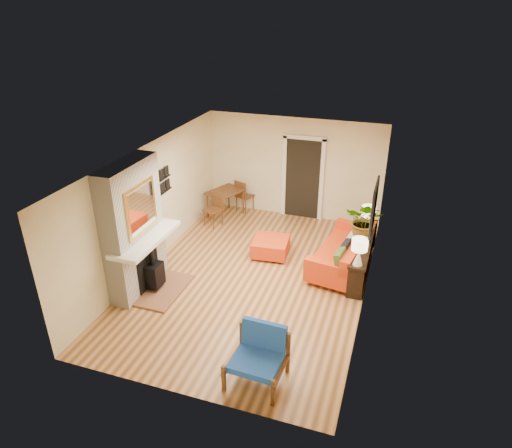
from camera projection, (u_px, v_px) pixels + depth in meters
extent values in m
plane|color=tan|center=(253.00, 278.00, 9.43)|extent=(6.50, 6.50, 0.00)
plane|color=white|center=(253.00, 157.00, 8.27)|extent=(6.50, 6.50, 0.00)
plane|color=#FAF1C4|center=(294.00, 168.00, 11.61)|extent=(4.50, 0.00, 4.50)
plane|color=#FAF1C4|center=(174.00, 323.00, 6.09)|extent=(4.50, 0.00, 4.50)
plane|color=#FAF1C4|center=(151.00, 206.00, 9.49)|extent=(0.00, 6.50, 6.50)
plane|color=#FAF1C4|center=(371.00, 239.00, 8.21)|extent=(0.00, 6.50, 6.50)
cube|color=black|center=(303.00, 179.00, 11.62)|extent=(0.88, 0.06, 2.10)
cube|color=white|center=(284.00, 177.00, 11.75)|extent=(0.10, 0.08, 2.18)
cube|color=white|center=(322.00, 181.00, 11.48)|extent=(0.10, 0.08, 2.18)
cube|color=white|center=(305.00, 137.00, 11.13)|extent=(1.08, 0.08, 0.10)
cube|color=black|center=(374.00, 207.00, 8.36)|extent=(0.04, 0.85, 0.95)
cube|color=slate|center=(373.00, 207.00, 8.36)|extent=(0.01, 0.70, 0.80)
cube|color=black|center=(160.00, 195.00, 9.72)|extent=(0.06, 0.95, 0.02)
cube|color=black|center=(159.00, 182.00, 9.59)|extent=(0.06, 0.95, 0.02)
cube|color=white|center=(130.00, 201.00, 8.33)|extent=(0.42, 1.50, 1.48)
cube|color=white|center=(138.00, 262.00, 8.91)|extent=(0.42, 1.50, 1.12)
cube|color=white|center=(146.00, 239.00, 8.59)|extent=(0.60, 1.68, 0.08)
cube|color=black|center=(148.00, 269.00, 8.90)|extent=(0.03, 0.72, 0.78)
cube|color=brown|center=(163.00, 290.00, 9.01)|extent=(0.75, 1.30, 0.04)
cube|color=black|center=(154.00, 275.00, 8.92)|extent=(0.30, 0.36, 0.48)
cylinder|color=black|center=(151.00, 255.00, 8.72)|extent=(0.10, 0.10, 0.40)
cube|color=gold|center=(141.00, 208.00, 8.32)|extent=(0.04, 0.95, 0.95)
cube|color=silver|center=(142.00, 208.00, 8.31)|extent=(0.01, 0.82, 0.82)
cylinder|color=silver|center=(309.00, 281.00, 9.22)|extent=(0.05, 0.05, 0.10)
cylinder|color=silver|center=(343.00, 291.00, 8.93)|extent=(0.05, 0.05, 0.10)
cylinder|color=silver|center=(339.00, 242.00, 10.71)|extent=(0.05, 0.05, 0.10)
cylinder|color=silver|center=(369.00, 249.00, 10.42)|extent=(0.05, 0.05, 0.10)
cube|color=#F44617|center=(342.00, 256.00, 9.73)|extent=(1.23, 2.24, 0.30)
cube|color=#F44617|center=(359.00, 246.00, 9.44)|extent=(0.53, 2.13, 0.35)
cube|color=#F44617|center=(327.00, 267.00, 8.85)|extent=(0.93, 0.32, 0.20)
cube|color=#F44617|center=(356.00, 227.00, 10.39)|extent=(0.93, 0.32, 0.20)
cube|color=#405625|center=(341.00, 261.00, 8.83)|extent=(0.26, 0.43, 0.42)
cube|color=black|center=(347.00, 251.00, 9.15)|extent=(0.26, 0.43, 0.42)
cube|color=#AFADA9|center=(353.00, 243.00, 9.47)|extent=(0.26, 0.43, 0.42)
cube|color=maroon|center=(358.00, 236.00, 9.76)|extent=(0.26, 0.43, 0.42)
cube|color=black|center=(363.00, 228.00, 10.08)|extent=(0.26, 0.43, 0.42)
cylinder|color=silver|center=(254.00, 259.00, 10.05)|extent=(0.04, 0.04, 0.06)
cylinder|color=silver|center=(282.00, 262.00, 9.92)|extent=(0.04, 0.04, 0.06)
cylinder|color=silver|center=(260.00, 246.00, 10.59)|extent=(0.04, 0.04, 0.06)
cylinder|color=silver|center=(286.00, 248.00, 10.47)|extent=(0.04, 0.04, 0.06)
cube|color=#F44617|center=(271.00, 246.00, 10.17)|extent=(0.84, 0.84, 0.33)
cube|color=brown|center=(233.00, 358.00, 6.89)|extent=(0.08, 0.79, 0.05)
cube|color=brown|center=(224.00, 378.00, 6.63)|extent=(0.05, 0.05, 0.47)
cube|color=brown|center=(242.00, 341.00, 7.16)|extent=(0.05, 0.05, 0.74)
cube|color=brown|center=(281.00, 371.00, 6.65)|extent=(0.08, 0.79, 0.05)
cube|color=brown|center=(273.00, 393.00, 6.39)|extent=(0.05, 0.05, 0.47)
cube|color=brown|center=(288.00, 353.00, 6.91)|extent=(0.05, 0.05, 0.74)
cube|color=blue|center=(257.00, 361.00, 6.74)|extent=(0.72, 0.68, 0.11)
cube|color=blue|center=(264.00, 334.00, 6.89)|extent=(0.70, 0.21, 0.43)
cube|color=brown|center=(225.00, 192.00, 11.80)|extent=(0.95, 1.11, 0.04)
cylinder|color=brown|center=(208.00, 206.00, 11.84)|extent=(0.05, 0.05, 0.67)
cylinder|color=brown|center=(222.00, 212.00, 11.54)|extent=(0.05, 0.05, 0.67)
cylinder|color=brown|center=(229.00, 197.00, 12.39)|extent=(0.05, 0.05, 0.67)
cylinder|color=brown|center=(243.00, 202.00, 12.08)|extent=(0.05, 0.05, 0.67)
cube|color=brown|center=(213.00, 210.00, 11.43)|extent=(0.51, 0.51, 0.04)
cube|color=brown|center=(218.00, 199.00, 11.45)|extent=(0.38, 0.18, 0.43)
cylinder|color=brown|center=(204.00, 218.00, 11.51)|extent=(0.04, 0.04, 0.41)
cylinder|color=brown|center=(213.00, 222.00, 11.33)|extent=(0.04, 0.04, 0.41)
cylinder|color=brown|center=(213.00, 214.00, 11.73)|extent=(0.04, 0.04, 0.41)
cylinder|color=brown|center=(222.00, 217.00, 11.54)|extent=(0.04, 0.04, 0.41)
cube|color=brown|center=(245.00, 196.00, 12.26)|extent=(0.51, 0.51, 0.04)
cube|color=brown|center=(240.00, 190.00, 12.03)|extent=(0.38, 0.18, 0.43)
cylinder|color=brown|center=(237.00, 203.00, 12.34)|extent=(0.04, 0.04, 0.41)
cylinder|color=brown|center=(245.00, 206.00, 12.15)|extent=(0.04, 0.04, 0.41)
cylinder|color=brown|center=(244.00, 200.00, 12.55)|extent=(0.04, 0.04, 0.41)
cylinder|color=brown|center=(253.00, 203.00, 12.37)|extent=(0.04, 0.04, 0.41)
cube|color=black|center=(362.00, 246.00, 9.19)|extent=(0.34, 1.85, 0.05)
cube|color=black|center=(355.00, 284.00, 8.62)|extent=(0.30, 0.04, 0.68)
cube|color=black|center=(365.00, 243.00, 10.07)|extent=(0.30, 0.04, 0.68)
cone|color=white|center=(358.00, 258.00, 8.45)|extent=(0.18, 0.18, 0.30)
cylinder|color=white|center=(359.00, 249.00, 8.37)|extent=(0.03, 0.03, 0.06)
cylinder|color=#FFEABF|center=(360.00, 245.00, 8.32)|extent=(0.30, 0.30, 0.22)
cone|color=white|center=(367.00, 223.00, 9.75)|extent=(0.18, 0.18, 0.30)
cylinder|color=white|center=(368.00, 215.00, 9.67)|extent=(0.03, 0.03, 0.06)
cylinder|color=#FFEABF|center=(369.00, 211.00, 9.62)|extent=(0.30, 0.30, 0.22)
imported|color=#1E5919|center=(366.00, 221.00, 9.22)|extent=(0.86, 0.78, 0.84)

